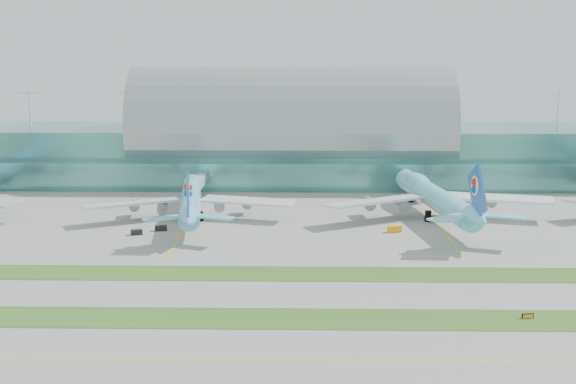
{
  "coord_description": "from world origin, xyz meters",
  "views": [
    {
      "loc": [
        4.72,
        -173.43,
        51.99
      ],
      "look_at": [
        0.0,
        55.0,
        9.0
      ],
      "focal_mm": 50.0,
      "sensor_mm": 36.0,
      "label": 1
    }
  ],
  "objects_px": {
    "airliner_c": "(434,196)",
    "terminal": "(292,143)",
    "airliner_b": "(191,198)",
    "taxiway_sign_east": "(528,316)"
  },
  "relations": [
    {
      "from": "terminal",
      "to": "airliner_b",
      "type": "xyz_separation_m",
      "value": [
        -29.1,
        -68.9,
        -8.21
      ]
    },
    {
      "from": "airliner_c",
      "to": "terminal",
      "type": "bearing_deg",
      "value": 114.68
    },
    {
      "from": "airliner_b",
      "to": "terminal",
      "type": "bearing_deg",
      "value": 60.05
    },
    {
      "from": "terminal",
      "to": "airliner_b",
      "type": "bearing_deg",
      "value": -112.89
    },
    {
      "from": "terminal",
      "to": "airliner_b",
      "type": "height_order",
      "value": "terminal"
    },
    {
      "from": "terminal",
      "to": "airliner_b",
      "type": "distance_m",
      "value": 75.25
    },
    {
      "from": "airliner_b",
      "to": "taxiway_sign_east",
      "type": "bearing_deg",
      "value": -55.65
    },
    {
      "from": "airliner_b",
      "to": "taxiway_sign_east",
      "type": "distance_m",
      "value": 115.83
    },
    {
      "from": "terminal",
      "to": "airliner_c",
      "type": "bearing_deg",
      "value": -56.91
    },
    {
      "from": "airliner_b",
      "to": "airliner_c",
      "type": "bearing_deg",
      "value": -5.43
    }
  ]
}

